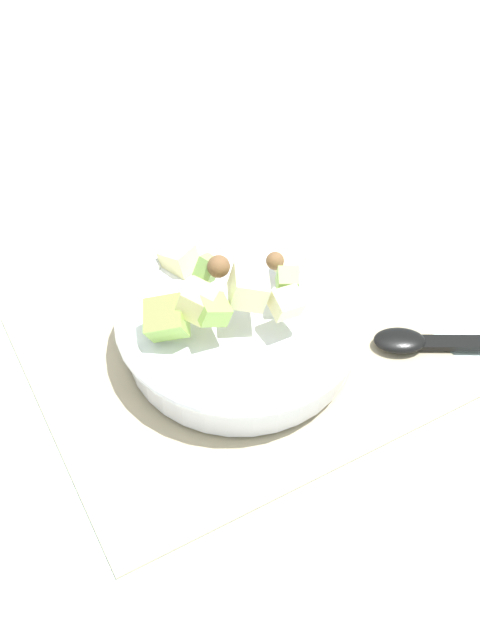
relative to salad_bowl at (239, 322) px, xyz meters
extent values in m
plane|color=silver|center=(0.01, 0.01, -0.04)|extent=(2.40, 2.40, 0.00)
cube|color=tan|center=(0.01, 0.01, -0.04)|extent=(0.41, 0.34, 0.01)
cylinder|color=white|center=(0.00, 0.00, -0.01)|extent=(0.24, 0.24, 0.05)
torus|color=white|center=(0.00, 0.00, 0.01)|extent=(0.26, 0.26, 0.02)
cube|color=beige|center=(0.00, 0.02, 0.06)|extent=(0.05, 0.05, 0.04)
sphere|color=brown|center=(0.01, -0.02, 0.07)|extent=(0.04, 0.03, 0.03)
cube|color=beige|center=(-0.07, -0.02, 0.04)|extent=(0.04, 0.04, 0.03)
cube|color=beige|center=(0.02, -0.10, 0.02)|extent=(0.04, 0.05, 0.04)
cube|color=#8CB74C|center=(0.08, -0.01, 0.04)|extent=(0.06, 0.06, 0.05)
cube|color=#E5D684|center=(0.05, 0.00, 0.06)|extent=(0.05, 0.05, 0.04)
sphere|color=brown|center=(-0.05, -0.02, 0.05)|extent=(0.03, 0.03, 0.03)
cube|color=#9EC656|center=(0.04, 0.02, 0.06)|extent=(0.04, 0.03, 0.03)
cube|color=#93C160|center=(0.02, -0.04, 0.06)|extent=(0.03, 0.03, 0.03)
cube|color=beige|center=(-0.03, 0.04, 0.05)|extent=(0.03, 0.03, 0.03)
cube|color=#93C160|center=(-0.05, 0.02, 0.05)|extent=(0.03, 0.03, 0.03)
ellipsoid|color=black|center=(-0.15, 0.08, -0.03)|extent=(0.07, 0.06, 0.01)
camera|label=1|loc=(0.25, 0.46, 0.57)|focal=41.50mm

